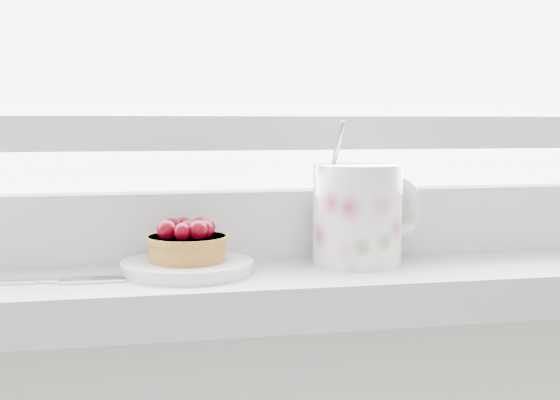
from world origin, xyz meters
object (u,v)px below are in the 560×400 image
object	(u,v)px
saucer	(187,267)
floral_mug	(360,212)
raspberry_tart	(187,242)
fork	(19,282)

from	to	relation	value
saucer	floral_mug	distance (m)	0.18
raspberry_tart	fork	world-z (taller)	raspberry_tart
floral_mug	saucer	bearing A→B (deg)	-174.86
fork	raspberry_tart	bearing A→B (deg)	5.81
fork	saucer	bearing A→B (deg)	5.76
saucer	floral_mug	world-z (taller)	floral_mug
saucer	fork	distance (m)	0.15
raspberry_tart	floral_mug	distance (m)	0.18
fork	floral_mug	bearing A→B (deg)	5.43
saucer	floral_mug	size ratio (longest dim) A/B	0.87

